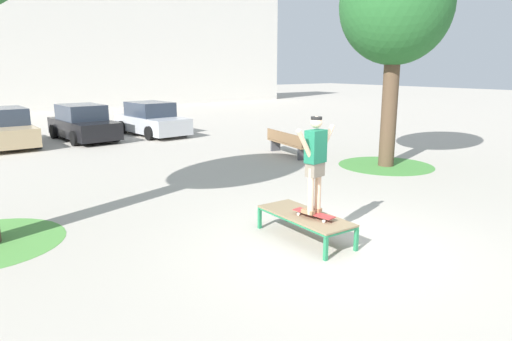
# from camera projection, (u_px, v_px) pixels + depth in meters

# --- Properties ---
(ground_plane) EXTENTS (120.00, 120.00, 0.00)m
(ground_plane) POSITION_uv_depth(u_px,v_px,m) (337.00, 246.00, 7.98)
(ground_plane) COLOR #B2AA9E
(building_facade) EXTENTS (39.34, 4.00, 10.36)m
(building_facade) POSITION_uv_depth(u_px,v_px,m) (53.00, 38.00, 33.91)
(building_facade) COLOR silver
(building_facade) RESTS_ON ground
(skate_box) EXTENTS (0.80, 1.92, 0.46)m
(skate_box) POSITION_uv_depth(u_px,v_px,m) (305.00, 217.00, 8.23)
(skate_box) COLOR #237A4C
(skate_box) RESTS_ON ground
(skateboard) EXTENTS (0.32, 0.82, 0.09)m
(skateboard) POSITION_uv_depth(u_px,v_px,m) (314.00, 214.00, 8.02)
(skateboard) COLOR #B23333
(skateboard) RESTS_ON skate_box
(skater) EXTENTS (1.00, 0.33, 1.69)m
(skater) POSITION_uv_depth(u_px,v_px,m) (315.00, 158.00, 7.80)
(skater) COLOR beige
(skater) RESTS_ON skateboard
(tree_near_right) EXTENTS (3.31, 3.31, 6.57)m
(tree_near_right) POSITION_uv_depth(u_px,v_px,m) (396.00, 7.00, 13.46)
(tree_near_right) COLOR brown
(tree_near_right) RESTS_ON ground
(grass_patch_near_right) EXTENTS (2.96, 2.96, 0.01)m
(grass_patch_near_right) POSITION_uv_depth(u_px,v_px,m) (386.00, 165.00, 14.52)
(grass_patch_near_right) COLOR #47893D
(grass_patch_near_right) RESTS_ON ground
(car_tan) EXTENTS (1.99, 4.24, 1.50)m
(car_tan) POSITION_uv_depth(u_px,v_px,m) (5.00, 129.00, 17.95)
(car_tan) COLOR tan
(car_tan) RESTS_ON ground
(car_black) EXTENTS (2.14, 4.31, 1.50)m
(car_black) POSITION_uv_depth(u_px,v_px,m) (83.00, 124.00, 19.54)
(car_black) COLOR black
(car_black) RESTS_ON ground
(car_silver) EXTENTS (2.20, 4.33, 1.50)m
(car_silver) POSITION_uv_depth(u_px,v_px,m) (152.00, 120.00, 20.95)
(car_silver) COLOR #B7BABF
(car_silver) RESTS_ON ground
(park_bench) EXTENTS (0.85, 2.44, 0.83)m
(park_bench) POSITION_uv_depth(u_px,v_px,m) (287.00, 143.00, 16.13)
(park_bench) COLOR brown
(park_bench) RESTS_ON ground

